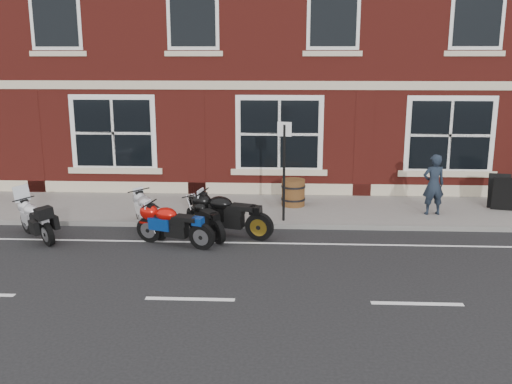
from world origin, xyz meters
The scene contains 13 objects.
ground centered at (0.00, 0.00, 0.00)m, with size 80.00×80.00×0.00m, color black.
sidewalk centered at (0.00, 3.00, 0.06)m, with size 30.00×3.00×0.12m, color slate.
kerb centered at (0.00, 1.42, 0.06)m, with size 30.00×0.16×0.12m, color slate.
pub_building centered at (0.00, 10.50, 6.00)m, with size 24.00×12.00×12.00m, color maroon.
moto_touring_silver centered at (-4.18, 0.30, 0.50)m, with size 1.36×1.42×1.22m.
moto_sport_red centered at (-0.84, -0.03, 0.51)m, with size 1.91×0.79×0.90m.
moto_sport_black centered at (0.33, 0.70, 0.57)m, with size 2.13×0.84×0.99m.
moto_sport_silver centered at (-1.62, 0.96, 0.51)m, with size 1.13×1.75×0.89m.
moto_naked_black centered at (-0.22, 0.71, 0.49)m, with size 1.14×1.62×0.84m.
pedestrian_left centered at (5.59, 2.50, 0.93)m, with size 0.59×0.39×1.62m, color #19222E.
a_board_sign centered at (7.59, 3.09, 0.60)m, with size 0.58×0.39×0.96m, color black, non-canonical shape.
barrel_planter centered at (1.92, 3.23, 0.50)m, with size 0.68×0.68×0.75m.
parking_sign centered at (1.65, 1.70, 1.58)m, with size 0.35×0.11×2.53m.
Camera 1 is at (1.64, -12.36, 4.20)m, focal length 40.00 mm.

